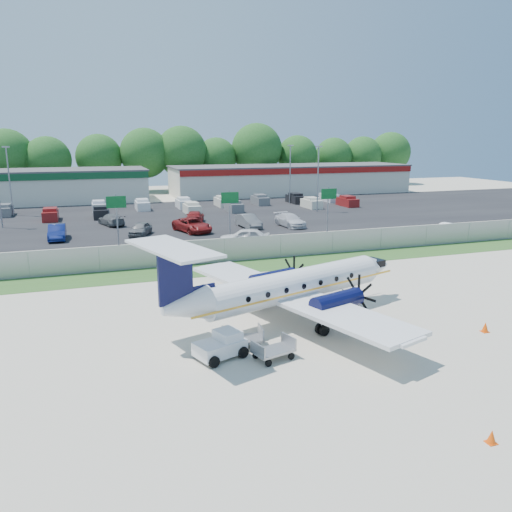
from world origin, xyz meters
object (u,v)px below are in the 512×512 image
object	(u,v)px
pushback_tug	(222,345)
baggage_cart_far	(274,350)
aircraft	(290,286)
baggage_cart_near	(243,339)

from	to	relation	value
pushback_tug	baggage_cart_far	size ratio (longest dim) A/B	1.25
aircraft	baggage_cart_far	distance (m)	5.54
pushback_tug	baggage_cart_near	xyz separation A→B (m)	(1.26, 0.70, -0.12)
pushback_tug	baggage_cart_near	size ratio (longest dim) A/B	1.28
aircraft	pushback_tug	bearing A→B (deg)	-144.55
aircraft	baggage_cart_far	bearing A→B (deg)	-120.96
pushback_tug	baggage_cart_far	world-z (taller)	pushback_tug
baggage_cart_far	baggage_cart_near	bearing A→B (deg)	119.13
baggage_cart_near	baggage_cart_far	world-z (taller)	baggage_cart_near
aircraft	baggage_cart_near	bearing A→B (deg)	-142.59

